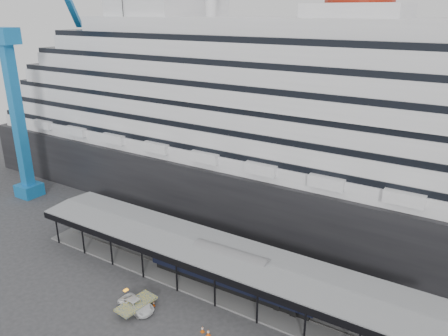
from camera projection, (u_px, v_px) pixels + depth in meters
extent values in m
plane|color=#333335|center=(191.00, 302.00, 53.92)|extent=(200.00, 200.00, 0.00)
cube|color=black|center=(297.00, 183.00, 77.70)|extent=(130.00, 30.00, 10.00)
cube|color=slate|center=(214.00, 281.00, 57.86)|extent=(56.00, 8.00, 0.24)
cube|color=slate|center=(211.00, 283.00, 57.23)|extent=(54.00, 0.08, 0.10)
cube|color=slate|center=(216.00, 277.00, 58.38)|extent=(54.00, 0.08, 0.10)
cube|color=black|center=(193.00, 269.00, 52.80)|extent=(56.00, 0.18, 0.90)
cube|color=black|center=(231.00, 238.00, 59.97)|extent=(56.00, 0.18, 0.90)
cube|color=slate|center=(213.00, 248.00, 56.13)|extent=(56.00, 9.00, 0.24)
cube|color=#1872B9|center=(29.00, 190.00, 84.44)|extent=(4.00, 4.00, 2.40)
cube|color=#1872B9|center=(18.00, 118.00, 79.60)|extent=(1.80, 1.80, 26.00)
cube|color=#1872B9|center=(4.00, 36.00, 74.69)|extent=(5.00, 3.20, 2.80)
cylinder|color=black|center=(127.00, 72.00, 77.78)|extent=(0.12, 0.12, 47.21)
imported|color=white|center=(136.00, 305.00, 52.30)|extent=(5.06, 2.76, 1.34)
cube|color=black|center=(230.00, 284.00, 56.38)|extent=(22.22, 3.12, 0.74)
cube|color=black|center=(230.00, 278.00, 56.06)|extent=(23.28, 3.57, 1.16)
cube|color=beige|center=(231.00, 269.00, 55.63)|extent=(23.28, 3.61, 1.37)
cube|color=black|center=(231.00, 263.00, 55.32)|extent=(23.28, 3.57, 0.42)
cube|color=#E3510C|center=(154.00, 306.00, 53.18)|extent=(0.44, 0.44, 0.03)
cone|color=#E3510C|center=(154.00, 304.00, 53.07)|extent=(0.37, 0.37, 0.64)
cylinder|color=white|center=(154.00, 303.00, 53.05)|extent=(0.20, 0.20, 0.12)
cube|color=#F4580D|center=(208.00, 335.00, 48.33)|extent=(0.44, 0.44, 0.03)
cone|color=#F4580D|center=(208.00, 332.00, 48.19)|extent=(0.37, 0.37, 0.82)
cylinder|color=white|center=(208.00, 332.00, 48.16)|extent=(0.26, 0.26, 0.16)
cube|color=#D2530B|center=(202.00, 332.00, 48.88)|extent=(0.53, 0.53, 0.03)
cone|color=#D2530B|center=(202.00, 329.00, 48.74)|extent=(0.44, 0.44, 0.79)
cylinder|color=white|center=(202.00, 328.00, 48.71)|extent=(0.25, 0.25, 0.15)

